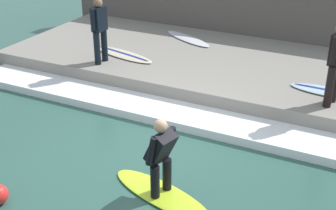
% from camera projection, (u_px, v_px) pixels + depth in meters
% --- Properties ---
extents(ground_plane, '(28.00, 28.00, 0.00)m').
position_uv_depth(ground_plane, '(151.00, 153.00, 8.89)').
color(ground_plane, '#2D564C').
extents(concrete_ledge, '(4.40, 11.68, 0.48)m').
position_uv_depth(concrete_ledge, '(227.00, 68.00, 12.16)').
color(concrete_ledge, gray).
rests_on(concrete_ledge, ground_plane).
extents(back_wall, '(0.50, 12.26, 1.96)m').
position_uv_depth(back_wall, '(257.00, 18.00, 13.81)').
color(back_wall, '#544F49').
rests_on(back_wall, ground_plane).
extents(wave_foam_crest, '(1.00, 11.10, 0.18)m').
position_uv_depth(wave_foam_crest, '(184.00, 116.00, 10.05)').
color(wave_foam_crest, white).
rests_on(wave_foam_crest, ground_plane).
extents(surfboard_riding, '(1.10, 2.09, 0.06)m').
position_uv_depth(surfboard_riding, '(161.00, 194.00, 7.69)').
color(surfboard_riding, '#BFE02D').
rests_on(surfboard_riding, ground_plane).
extents(surfer_riding, '(0.52, 0.53, 1.35)m').
position_uv_depth(surfer_riding, '(161.00, 154.00, 7.35)').
color(surfer_riding, black).
rests_on(surfer_riding, surfboard_riding).
extents(surfer_waiting_near, '(0.55, 0.26, 1.64)m').
position_uv_depth(surfer_waiting_near, '(99.00, 27.00, 11.50)').
color(surfer_waiting_near, black).
rests_on(surfer_waiting_near, concrete_ledge).
extents(surfboard_waiting_near, '(0.98, 2.10, 0.07)m').
position_uv_depth(surfboard_waiting_near, '(123.00, 54.00, 12.35)').
color(surfboard_waiting_near, beige).
rests_on(surfboard_waiting_near, concrete_ledge).
extents(surfer_waiting_far, '(0.58, 0.31, 1.74)m').
position_uv_depth(surfer_waiting_far, '(336.00, 60.00, 9.30)').
color(surfer_waiting_far, black).
rests_on(surfer_waiting_far, concrete_ledge).
extents(surfboard_waiting_far, '(0.64, 1.79, 0.07)m').
position_uv_depth(surfboard_waiting_far, '(331.00, 92.00, 10.19)').
color(surfboard_waiting_far, silver).
rests_on(surfboard_waiting_far, concrete_ledge).
extents(surfboard_spare, '(1.26, 1.85, 0.06)m').
position_uv_depth(surfboard_spare, '(188.00, 39.00, 13.55)').
color(surfboard_spare, silver).
rests_on(surfboard_spare, concrete_ledge).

